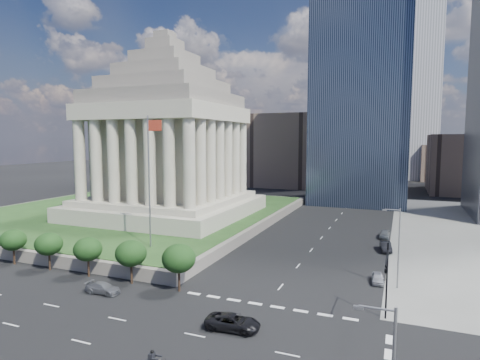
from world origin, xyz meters
The scene contains 16 objects.
ground centered at (0.00, 100.00, 0.00)m, with size 500.00×500.00×0.00m, color black.
plaza_terrace centered at (-45.00, 50.00, 0.90)m, with size 66.00×70.00×1.80m, color #615A53.
plaza_lawn centered at (-45.00, 50.00, 1.85)m, with size 64.00×68.00×0.10m, color #203E19.
war_memorial centered at (-34.00, 48.00, 21.40)m, with size 34.00×34.00×39.00m, color #9F9786, non-canonical shape.
flagpole centered at (-21.83, 24.00, 13.11)m, with size 2.52×0.24×20.00m.
tree_row centered at (-35.50, 14.00, 3.00)m, with size 53.00×4.00×6.00m, color black, non-canonical shape.
midrise_glass centered at (2.00, 95.00, 30.00)m, with size 26.00×26.00×60.00m, color black.
building_filler_ne centered at (32.00, 130.00, 10.00)m, with size 20.00×30.00×20.00m, color brown.
building_filler_nw centered at (-30.00, 130.00, 14.00)m, with size 24.00×30.00×28.00m, color brown.
traffic_signal_ne centered at (12.50, 13.70, 5.25)m, with size 0.30×5.74×8.00m.
street_lamp_north centered at (13.33, 25.00, 5.66)m, with size 2.13×0.22×10.00m.
pickup_truck centered at (-1.10, 7.39, 0.75)m, with size 2.47×5.37×1.49m, color black.
suv_grey centered at (-19.12, 10.00, 0.64)m, with size 1.79×4.40×1.28m, color #57595F.
parked_sedan_near centered at (11.13, 26.11, 0.63)m, with size 3.70×1.49×1.26m, color #999AA1.
parked_sedan_mid centered at (11.50, 41.93, 0.76)m, with size 4.59×1.60×1.51m, color black.
parked_sedan_far centered at (10.98, 51.43, 0.77)m, with size 1.82×4.54×1.55m, color #54585C.
Camera 1 is at (13.52, -26.76, 18.35)m, focal length 30.00 mm.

